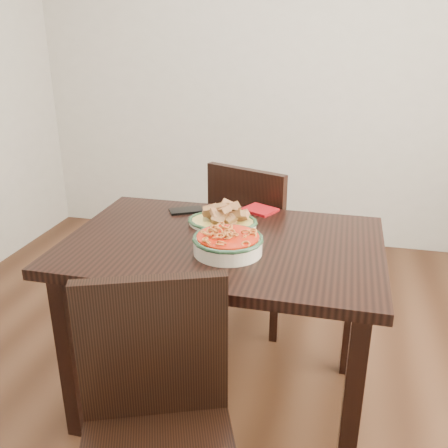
% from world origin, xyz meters
% --- Properties ---
extents(floor, '(3.50, 3.50, 0.00)m').
position_xyz_m(floor, '(0.00, 0.00, 0.00)').
color(floor, '#351D10').
rests_on(floor, ground).
extents(wall_back, '(3.50, 0.10, 2.60)m').
position_xyz_m(wall_back, '(0.00, 1.75, 1.30)').
color(wall_back, beige).
rests_on(wall_back, ground).
extents(dining_table, '(1.19, 0.80, 0.75)m').
position_xyz_m(dining_table, '(0.06, -0.10, 0.65)').
color(dining_table, black).
rests_on(dining_table, ground).
extents(chair_far, '(0.54, 0.54, 0.89)m').
position_xyz_m(chair_far, '(0.08, 0.53, 0.50)').
color(chair_far, black).
rests_on(chair_far, ground).
extents(chair_near, '(0.55, 0.55, 0.89)m').
position_xyz_m(chair_near, '(0.05, -0.80, 0.50)').
color(chair_near, black).
rests_on(chair_near, ground).
extents(fish_plate, '(0.28, 0.22, 0.11)m').
position_xyz_m(fish_plate, '(0.02, 0.06, 0.79)').
color(fish_plate, beige).
rests_on(fish_plate, dining_table).
extents(noodle_bowl, '(0.26, 0.26, 0.08)m').
position_xyz_m(noodle_bowl, '(0.11, -0.20, 0.79)').
color(noodle_bowl, beige).
rests_on(noodle_bowl, dining_table).
extents(smartphone, '(0.16, 0.14, 0.01)m').
position_xyz_m(smartphone, '(-0.17, 0.17, 0.76)').
color(smartphone, black).
rests_on(smartphone, dining_table).
extents(napkin, '(0.17, 0.16, 0.01)m').
position_xyz_m(napkin, '(0.14, 0.25, 0.76)').
color(napkin, maroon).
rests_on(napkin, dining_table).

